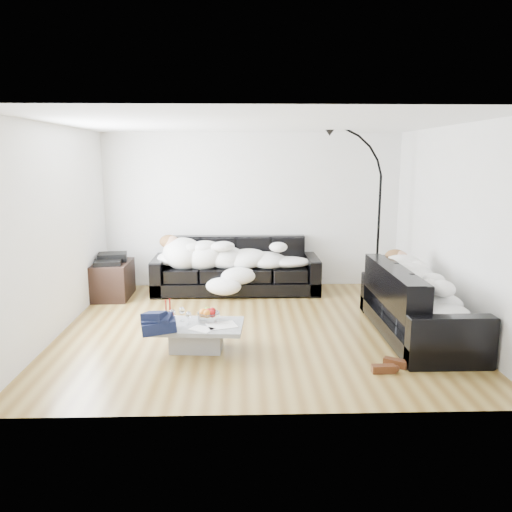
{
  "coord_description": "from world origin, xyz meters",
  "views": [
    {
      "loc": [
        -0.19,
        -6.23,
        2.2
      ],
      "look_at": [
        0.0,
        0.3,
        0.9
      ],
      "focal_mm": 35.0,
      "sensor_mm": 36.0,
      "label": 1
    }
  ],
  "objects_px": {
    "sofa_right": "(419,302)",
    "wine_glass_a": "(182,314)",
    "fruit_bowl": "(209,314)",
    "shoes": "(389,366)",
    "sleeper_back": "(236,254)",
    "stereo": "(111,258)",
    "av_cabinet": "(112,280)",
    "candle_right": "(170,309)",
    "wine_glass_b": "(172,317)",
    "sofa_back": "(236,266)",
    "wine_glass_c": "(189,318)",
    "candle_left": "(166,309)",
    "floor_lamp": "(379,224)",
    "coffee_table": "(197,337)",
    "sleeper_right": "(420,286)"
  },
  "relations": [
    {
      "from": "candle_left",
      "to": "sleeper_back",
      "type": "bearing_deg",
      "value": 70.34
    },
    {
      "from": "sofa_right",
      "to": "sleeper_right",
      "type": "distance_m",
      "value": 0.21
    },
    {
      "from": "fruit_bowl",
      "to": "shoes",
      "type": "xyz_separation_m",
      "value": [
        1.94,
        -0.75,
        -0.34
      ]
    },
    {
      "from": "sofa_right",
      "to": "wine_glass_b",
      "type": "distance_m",
      "value": 3.01
    },
    {
      "from": "wine_glass_b",
      "to": "shoes",
      "type": "bearing_deg",
      "value": -14.76
    },
    {
      "from": "sofa_right",
      "to": "wine_glass_a",
      "type": "xyz_separation_m",
      "value": [
        -2.9,
        -0.26,
        -0.04
      ]
    },
    {
      "from": "candle_right",
      "to": "stereo",
      "type": "height_order",
      "value": "stereo"
    },
    {
      "from": "sofa_back",
      "to": "wine_glass_a",
      "type": "bearing_deg",
      "value": -104.2
    },
    {
      "from": "wine_glass_b",
      "to": "wine_glass_a",
      "type": "bearing_deg",
      "value": 55.15
    },
    {
      "from": "candle_left",
      "to": "floor_lamp",
      "type": "height_order",
      "value": "floor_lamp"
    },
    {
      "from": "sofa_back",
      "to": "sleeper_back",
      "type": "bearing_deg",
      "value": -90.0
    },
    {
      "from": "sofa_back",
      "to": "shoes",
      "type": "height_order",
      "value": "sofa_back"
    },
    {
      "from": "candle_left",
      "to": "candle_right",
      "type": "xyz_separation_m",
      "value": [
        0.05,
        -0.03,
        0.01
      ]
    },
    {
      "from": "candle_right",
      "to": "shoes",
      "type": "xyz_separation_m",
      "value": [
        2.4,
        -0.82,
        -0.39
      ]
    },
    {
      "from": "fruit_bowl",
      "to": "candle_right",
      "type": "bearing_deg",
      "value": 170.81
    },
    {
      "from": "sleeper_right",
      "to": "sleeper_back",
      "type": "bearing_deg",
      "value": 47.32
    },
    {
      "from": "sofa_back",
      "to": "candle_right",
      "type": "relative_size",
      "value": 10.98
    },
    {
      "from": "sofa_right",
      "to": "wine_glass_c",
      "type": "xyz_separation_m",
      "value": [
        -2.8,
        -0.39,
        -0.05
      ]
    },
    {
      "from": "fruit_bowl",
      "to": "shoes",
      "type": "bearing_deg",
      "value": -21.11
    },
    {
      "from": "shoes",
      "to": "candle_right",
      "type": "bearing_deg",
      "value": 171.36
    },
    {
      "from": "candle_right",
      "to": "sofa_right",
      "type": "bearing_deg",
      "value": 3.52
    },
    {
      "from": "wine_glass_c",
      "to": "floor_lamp",
      "type": "bearing_deg",
      "value": 38.3
    },
    {
      "from": "wine_glass_a",
      "to": "shoes",
      "type": "bearing_deg",
      "value": -18.42
    },
    {
      "from": "shoes",
      "to": "floor_lamp",
      "type": "distance_m",
      "value": 3.07
    },
    {
      "from": "sofa_right",
      "to": "floor_lamp",
      "type": "distance_m",
      "value": 1.93
    },
    {
      "from": "av_cabinet",
      "to": "wine_glass_c",
      "type": "bearing_deg",
      "value": -57.96
    },
    {
      "from": "av_cabinet",
      "to": "shoes",
      "type": "bearing_deg",
      "value": -39.15
    },
    {
      "from": "coffee_table",
      "to": "wine_glass_a",
      "type": "relative_size",
      "value": 6.48
    },
    {
      "from": "fruit_bowl",
      "to": "wine_glass_a",
      "type": "xyz_separation_m",
      "value": [
        -0.31,
        0.0,
        0.0
      ]
    },
    {
      "from": "fruit_bowl",
      "to": "wine_glass_b",
      "type": "relative_size",
      "value": 1.48
    },
    {
      "from": "coffee_table",
      "to": "wine_glass_c",
      "type": "bearing_deg",
      "value": -177.38
    },
    {
      "from": "av_cabinet",
      "to": "wine_glass_a",
      "type": "bearing_deg",
      "value": -58.07
    },
    {
      "from": "coffee_table",
      "to": "candle_right",
      "type": "distance_m",
      "value": 0.47
    },
    {
      "from": "sofa_back",
      "to": "coffee_table",
      "type": "relative_size",
      "value": 2.54
    },
    {
      "from": "sofa_back",
      "to": "wine_glass_c",
      "type": "height_order",
      "value": "sofa_back"
    },
    {
      "from": "coffee_table",
      "to": "wine_glass_a",
      "type": "xyz_separation_m",
      "value": [
        -0.18,
        0.13,
        0.24
      ]
    },
    {
      "from": "fruit_bowl",
      "to": "wine_glass_a",
      "type": "bearing_deg",
      "value": 179.74
    },
    {
      "from": "wine_glass_c",
      "to": "shoes",
      "type": "bearing_deg",
      "value": -15.92
    },
    {
      "from": "sofa_back",
      "to": "floor_lamp",
      "type": "xyz_separation_m",
      "value": [
        2.24,
        -0.37,
        0.74
      ]
    },
    {
      "from": "wine_glass_c",
      "to": "floor_lamp",
      "type": "relative_size",
      "value": 0.06
    },
    {
      "from": "coffee_table",
      "to": "candle_right",
      "type": "relative_size",
      "value": 4.32
    },
    {
      "from": "wine_glass_b",
      "to": "shoes",
      "type": "distance_m",
      "value": 2.45
    },
    {
      "from": "wine_glass_a",
      "to": "stereo",
      "type": "relative_size",
      "value": 0.37
    },
    {
      "from": "sleeper_right",
      "to": "fruit_bowl",
      "type": "distance_m",
      "value": 2.61
    },
    {
      "from": "sofa_right",
      "to": "candle_right",
      "type": "distance_m",
      "value": 3.05
    },
    {
      "from": "wine_glass_b",
      "to": "av_cabinet",
      "type": "height_order",
      "value": "av_cabinet"
    },
    {
      "from": "sleeper_back",
      "to": "candle_right",
      "type": "xyz_separation_m",
      "value": [
        -0.76,
        -2.29,
        -0.22
      ]
    },
    {
      "from": "sleeper_back",
      "to": "stereo",
      "type": "bearing_deg",
      "value": -173.21
    },
    {
      "from": "sleeper_right",
      "to": "av_cabinet",
      "type": "bearing_deg",
      "value": 66.23
    },
    {
      "from": "coffee_table",
      "to": "fruit_bowl",
      "type": "relative_size",
      "value": 4.1
    }
  ]
}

